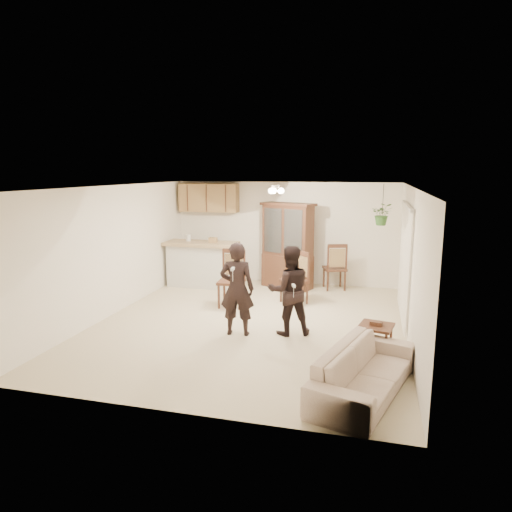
% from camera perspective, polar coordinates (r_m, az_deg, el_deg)
% --- Properties ---
extents(floor, '(6.50, 6.50, 0.00)m').
position_cam_1_polar(floor, '(8.51, -0.73, -8.41)').
color(floor, '#C2B292').
rests_on(floor, ground).
extents(ceiling, '(5.50, 6.50, 0.02)m').
position_cam_1_polar(ceiling, '(8.05, -0.77, 8.66)').
color(ceiling, white).
rests_on(ceiling, wall_back).
extents(wall_back, '(5.50, 0.02, 2.50)m').
position_cam_1_polar(wall_back, '(11.31, 3.56, 2.89)').
color(wall_back, white).
rests_on(wall_back, ground).
extents(wall_front, '(5.50, 0.02, 2.50)m').
position_cam_1_polar(wall_front, '(5.21, -10.20, -6.66)').
color(wall_front, white).
rests_on(wall_front, ground).
extents(wall_left, '(0.02, 6.50, 2.50)m').
position_cam_1_polar(wall_left, '(9.28, -17.37, 0.69)').
color(wall_left, white).
rests_on(wall_left, ground).
extents(wall_right, '(0.02, 6.50, 2.50)m').
position_cam_1_polar(wall_right, '(7.94, 18.79, -1.04)').
color(wall_right, white).
rests_on(wall_right, ground).
extents(breakfast_bar, '(1.60, 0.55, 1.00)m').
position_cam_1_polar(breakfast_bar, '(11.10, -6.80, -1.25)').
color(breakfast_bar, silver).
rests_on(breakfast_bar, floor).
extents(bar_top, '(1.75, 0.70, 0.08)m').
position_cam_1_polar(bar_top, '(10.99, -6.87, 1.55)').
color(bar_top, tan).
rests_on(bar_top, breakfast_bar).
extents(upper_cabinets, '(1.50, 0.34, 0.70)m').
position_cam_1_polar(upper_cabinets, '(11.57, -5.92, 7.26)').
color(upper_cabinets, olive).
rests_on(upper_cabinets, wall_back).
extents(vertical_blinds, '(0.06, 2.30, 2.10)m').
position_cam_1_polar(vertical_blinds, '(8.84, 18.06, -0.82)').
color(vertical_blinds, white).
rests_on(vertical_blinds, wall_right).
extents(ceiling_fixture, '(0.36, 0.36, 0.20)m').
position_cam_1_polar(ceiling_fixture, '(9.17, 2.43, 8.28)').
color(ceiling_fixture, '#FEE3BF').
rests_on(ceiling_fixture, ceiling).
extents(hanging_plant, '(0.43, 0.37, 0.48)m').
position_cam_1_polar(hanging_plant, '(10.20, 15.51, 5.06)').
color(hanging_plant, '#2B5F26').
rests_on(hanging_plant, ceiling).
extents(plant_cord, '(0.01, 0.01, 0.65)m').
position_cam_1_polar(plant_cord, '(10.18, 15.60, 6.88)').
color(plant_cord, black).
rests_on(plant_cord, ceiling).
extents(sofa, '(1.25, 2.01, 0.73)m').
position_cam_1_polar(sofa, '(6.05, 13.43, -13.21)').
color(sofa, '#EFDFC4').
rests_on(sofa, floor).
extents(adult, '(0.70, 0.51, 1.80)m').
position_cam_1_polar(adult, '(7.72, -2.40, -3.45)').
color(adult, black).
rests_on(adult, floor).
extents(child, '(0.80, 0.72, 1.35)m').
position_cam_1_polar(child, '(7.82, 4.16, -5.00)').
color(child, black).
rests_on(child, floor).
extents(china_hutch, '(1.38, 0.94, 2.03)m').
position_cam_1_polar(china_hutch, '(10.84, 3.97, 1.21)').
color(china_hutch, '#3C2016').
rests_on(china_hutch, floor).
extents(side_table, '(0.57, 0.57, 0.58)m').
position_cam_1_polar(side_table, '(7.15, 14.69, -10.26)').
color(side_table, '#3C2016').
rests_on(side_table, floor).
extents(chair_bar, '(0.55, 0.55, 1.17)m').
position_cam_1_polar(chair_bar, '(9.46, -3.08, -4.36)').
color(chair_bar, '#3C2016').
rests_on(chair_bar, floor).
extents(chair_hutch_left, '(0.69, 0.69, 1.10)m').
position_cam_1_polar(chair_hutch_left, '(9.71, 4.77, -4.11)').
color(chair_hutch_left, '#3C2016').
rests_on(chair_hutch_left, floor).
extents(chair_hutch_right, '(0.62, 0.62, 1.11)m').
position_cam_1_polar(chair_hutch_right, '(10.97, 9.76, -2.47)').
color(chair_hutch_right, '#3C2016').
rests_on(chair_hutch_right, floor).
extents(controller_adult, '(0.06, 0.14, 0.04)m').
position_cam_1_polar(controller_adult, '(7.29, -2.94, -1.63)').
color(controller_adult, white).
rests_on(controller_adult, adult).
extents(controller_child, '(0.09, 0.14, 0.04)m').
position_cam_1_polar(controller_child, '(7.41, 4.74, -3.73)').
color(controller_child, white).
rests_on(controller_child, child).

